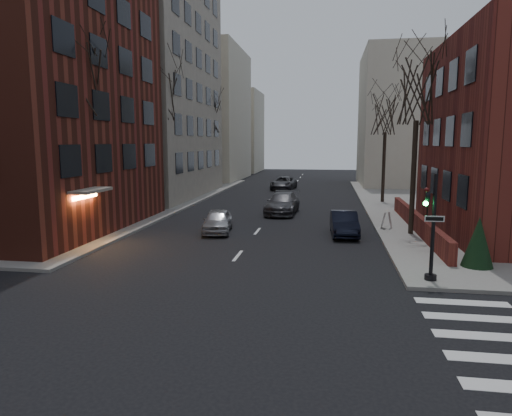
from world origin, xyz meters
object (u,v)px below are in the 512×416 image
Objects in this scene: streetlamp_far at (218,151)px; sandwich_board at (387,220)px; parked_sedan at (344,223)px; evergreen_shrub at (478,242)px; tree_left_b at (161,94)px; traffic_signal at (431,234)px; tree_left_a at (77,80)px; tree_right_b at (386,114)px; streetlamp_near at (150,157)px; tree_left_c at (208,116)px; car_lane_far at (284,183)px; car_lane_silver at (218,221)px; car_lane_gray at (282,203)px; tree_right_a at (418,91)px.

streetlamp_far is 27.86m from sandwich_board.
evergreen_shrub is at bearing -53.53° from parked_sedan.
tree_left_b is 11.03× the size of sandwich_board.
tree_left_a is at bearing 163.35° from traffic_signal.
streetlamp_far is (0.60, 28.00, -4.23)m from tree_left_a.
tree_right_b reaches higher than streetlamp_near.
streetlamp_near is (-16.14, 13.01, 2.33)m from traffic_signal.
tree_left_c reaches higher than streetlamp_far.
traffic_signal is at bearing -69.89° from car_lane_far.
evergreen_shrub is (18.51, -10.77, -3.03)m from streetlamp_near.
car_lane_gray is at bearing 60.18° from car_lane_silver.
tree_left_a reaches higher than tree_right_b.
traffic_signal is 35.76m from tree_left_c.
car_lane_silver is at bearing -152.91° from sandwich_board.
tree_left_b is 2.10× the size of car_lane_far.
sandwich_board is (8.43, -22.98, -0.08)m from car_lane_far.
tree_left_a is 20.63m from evergreen_shrub.
sandwich_board is at bearing 130.87° from tree_right_a.
car_lane_silver is at bearing -87.97° from car_lane_far.
tree_right_b is 1.73× the size of car_lane_gray.
tree_left_c is at bearing 90.00° from tree_left_b.
tree_left_a is 10.48× the size of sandwich_board.
car_lane_gray is (9.60, -1.02, -8.14)m from tree_left_b.
streetlamp_near is 1.60× the size of car_lane_silver.
tree_left_a is 12.01m from tree_left_b.
car_lane_gray is at bearing -57.42° from tree_left_c.
tree_left_a is 2.61× the size of car_lane_silver.
streetlamp_far is 6.41× the size of sandwich_board.
tree_right_b is at bearing -30.47° from streetlamp_far.
streetlamp_near is at bearing 149.79° from evergreen_shrub.
streetlamp_far is 8.20m from car_lane_far.
streetlamp_far is 1.60× the size of car_lane_silver.
tree_left_c is 4.33m from streetlamp_far.
streetlamp_far is (-16.14, 33.01, 2.33)m from traffic_signal.
sandwich_board is (6.83, -5.62, -0.13)m from car_lane_gray.
streetlamp_near reaches higher than car_lane_far.
tree_left_c is at bearing -158.29° from car_lane_far.
car_lane_far reaches higher than parked_sedan.
sandwich_board is 8.58m from evergreen_shrub.
tree_left_b is 14.03m from tree_left_c.
tree_left_b is (0.00, 12.00, 0.44)m from tree_left_a.
streetlamp_near is (0.60, 8.00, -4.23)m from tree_left_a.
tree_right_a is 17.87m from streetlamp_near.
traffic_signal is 10.44m from sandwich_board.
tree_left_c is 27.32m from parked_sedan.
parked_sedan is (-2.87, 8.64, -1.23)m from traffic_signal.
tree_left_a is 9.07m from streetlamp_near.
traffic_signal is 17.54m from car_lane_gray.
parked_sedan is at bearing -174.42° from tree_right_a.
tree_left_c is 18.40m from streetlamp_near.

